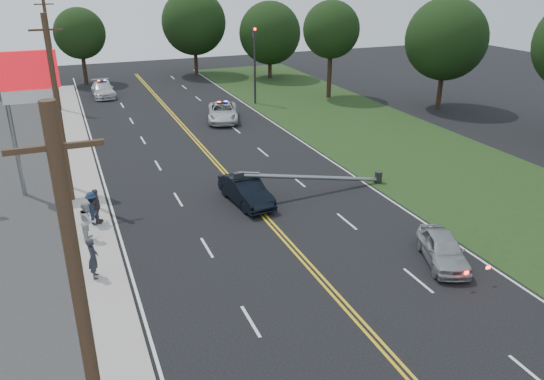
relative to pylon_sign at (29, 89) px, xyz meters
name	(u,v)px	position (x,y,z in m)	size (l,w,h in m)	color
ground	(317,274)	(10.50, -14.00, -6.00)	(120.00, 120.00, 0.00)	black
sidewalk	(91,212)	(2.10, -4.00, -5.94)	(1.80, 70.00, 0.12)	#A49F94
grass_verge	(431,161)	(24.00, -4.00, -5.99)	(12.00, 80.00, 0.01)	#1A3213
centerline_yellow	(241,190)	(10.50, -4.00, -5.99)	(0.36, 80.00, 0.00)	gold
pylon_sign	(29,89)	(0.00, 0.00, 0.00)	(3.20, 0.35, 8.00)	gray
traffic_signal	(255,59)	(18.80, 16.00, -1.79)	(0.28, 0.41, 7.05)	#2D2D30
fallen_streetlight	(321,177)	(14.69, -6.00, -5.08)	(9.36, 0.44, 1.91)	#2D2D30
utility_pole_near	(88,346)	(1.30, -22.00, -0.91)	(1.60, 0.28, 10.00)	#382619
utility_pole_mid	(59,112)	(1.30, -2.00, -0.91)	(1.60, 0.28, 10.00)	#382619
utility_pole_far	(52,54)	(1.30, 20.00, -0.91)	(1.60, 0.28, 10.00)	#382619
tree_6	(80,33)	(4.42, 31.99, -0.53)	(5.48, 5.48, 8.23)	black
tree_7	(194,23)	(17.35, 32.80, 0.12)	(7.54, 7.54, 9.89)	black
tree_8	(270,33)	(24.94, 27.57, -0.86)	(7.09, 7.09, 8.69)	black
tree_9	(331,30)	(26.54, 15.67, 0.57)	(5.46, 5.46, 9.32)	black
tree_13	(446,39)	(33.93, 7.93, 0.22)	(7.21, 7.21, 9.83)	black
crashed_sedan	(246,191)	(10.20, -5.86, -5.27)	(1.53, 4.39, 1.45)	black
waiting_sedan	(443,249)	(16.05, -15.14, -5.34)	(1.56, 3.88, 1.32)	#989B9F
emergency_a	(223,112)	(14.08, 11.17, -5.26)	(2.44, 5.29, 1.47)	silver
emergency_b	(103,90)	(5.56, 24.48, -5.27)	(2.04, 5.01, 1.46)	silver
bystander_a	(93,258)	(1.79, -10.90, -4.98)	(0.65, 0.43, 1.79)	#292A32
bystander_b	(88,220)	(1.87, -7.27, -4.91)	(0.94, 0.73, 1.93)	#B6B6BB
bystander_c	(93,208)	(2.19, -5.73, -5.01)	(1.12, 0.64, 1.73)	#19253F
bystander_d	(96,206)	(2.37, -5.63, -4.97)	(1.07, 0.44, 1.82)	#524441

